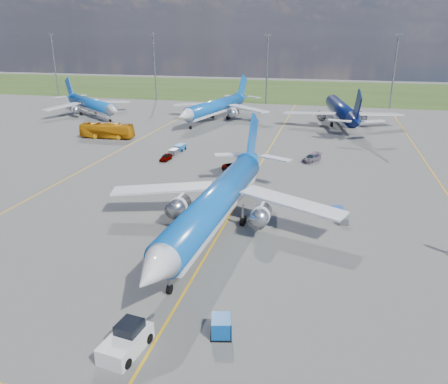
% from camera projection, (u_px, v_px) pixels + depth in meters
% --- Properties ---
extents(ground, '(400.00, 400.00, 0.00)m').
position_uv_depth(ground, '(203.00, 261.00, 46.43)').
color(ground, '#545451').
rests_on(ground, ground).
extents(grass_strip, '(400.00, 80.00, 0.01)m').
position_uv_depth(grass_strip, '(304.00, 91.00, 183.24)').
color(grass_strip, '#2D4719').
rests_on(grass_strip, ground).
extents(taxiway_lines, '(60.25, 160.00, 0.02)m').
position_uv_depth(taxiway_lines, '(252.00, 181.00, 71.66)').
color(taxiway_lines, gold).
rests_on(taxiway_lines, ground).
extents(floodlight_masts, '(202.20, 0.50, 22.70)m').
position_uv_depth(floodlight_masts, '(329.00, 67.00, 140.21)').
color(floodlight_masts, slate).
rests_on(floodlight_masts, ground).
extents(bg_jet_nw, '(46.47, 44.80, 9.68)m').
position_uv_depth(bg_jet_nw, '(92.00, 116.00, 127.90)').
color(bg_jet_nw, blue).
rests_on(bg_jet_nw, ground).
extents(bg_jet_nnw, '(39.58, 46.92, 10.74)m').
position_uv_depth(bg_jet_nnw, '(216.00, 120.00, 121.22)').
color(bg_jet_nnw, blue).
rests_on(bg_jet_nnw, ground).
extents(bg_jet_n, '(38.89, 47.21, 11.12)m').
position_uv_depth(bg_jet_n, '(340.00, 125.00, 115.48)').
color(bg_jet_n, '#081443').
rests_on(bg_jet_n, ground).
extents(main_airliner, '(34.68, 44.23, 11.14)m').
position_uv_depth(main_airliner, '(216.00, 231.00, 53.38)').
color(main_airliner, blue).
rests_on(main_airliner, ground).
extents(pushback_tug, '(2.94, 6.39, 2.12)m').
position_uv_depth(pushback_tug, '(127.00, 341.00, 33.13)').
color(pushback_tug, silver).
rests_on(pushback_tug, ground).
extents(uld_container, '(1.90, 2.18, 1.51)m').
position_uv_depth(uld_container, '(221.00, 326.00, 34.92)').
color(uld_container, '#0B489D').
rests_on(uld_container, ground).
extents(apron_bus, '(12.63, 3.50, 3.48)m').
position_uv_depth(apron_bus, '(107.00, 131.00, 100.15)').
color(apron_bus, orange).
rests_on(apron_bus, ground).
extents(service_car_a, '(1.68, 3.74, 1.25)m').
position_uv_depth(service_car_a, '(166.00, 157.00, 82.87)').
color(service_car_a, '#999999').
rests_on(service_car_a, ground).
extents(service_car_b, '(4.25, 2.05, 1.16)m').
position_uv_depth(service_car_b, '(234.00, 167.00, 76.97)').
color(service_car_b, '#999999').
rests_on(service_car_b, ground).
extents(service_car_c, '(3.94, 5.12, 1.38)m').
position_uv_depth(service_car_c, '(312.00, 158.00, 82.17)').
color(service_car_c, '#999999').
rests_on(service_car_c, ground).
extents(baggage_tug_w, '(2.16, 4.80, 1.04)m').
position_uv_depth(baggage_tug_w, '(340.00, 215.00, 56.99)').
color(baggage_tug_w, '#1A479F').
rests_on(baggage_tug_w, ground).
extents(baggage_tug_c, '(1.94, 5.70, 1.26)m').
position_uv_depth(baggage_tug_c, '(178.00, 149.00, 88.85)').
color(baggage_tug_c, '#1C61AB').
rests_on(baggage_tug_c, ground).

